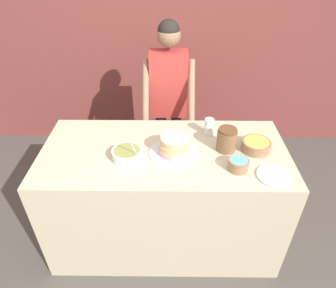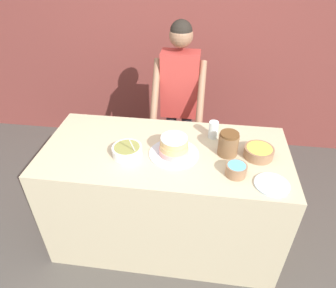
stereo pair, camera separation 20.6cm
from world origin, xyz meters
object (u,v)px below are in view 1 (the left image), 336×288
person_baker (169,92)px  stoneware_jar (227,140)px  drinking_glass (209,127)px  ceramic_plate (274,176)px  frosting_bowl_olive (127,154)px  frosting_bowl_yellow (256,145)px  frosting_bowl_blue (238,164)px  cake (174,147)px

person_baker → stoneware_jar: 0.86m
drinking_glass → ceramic_plate: drinking_glass is taller
frosting_bowl_olive → frosting_bowl_yellow: bearing=6.7°
frosting_bowl_yellow → drinking_glass: drinking_glass is taller
ceramic_plate → frosting_bowl_yellow: bearing=100.9°
frosting_bowl_blue → stoneware_jar: 0.23m
cake → drinking_glass: cake is taller
cake → stoneware_jar: (0.37, 0.06, 0.03)m
person_baker → drinking_glass: (0.31, -0.56, -0.02)m
frosting_bowl_blue → frosting_bowl_olive: bearing=171.8°
drinking_glass → frosting_bowl_blue: bearing=-69.9°
cake → stoneware_jar: 0.38m
frosting_bowl_blue → drinking_glass: bearing=110.1°
drinking_glass → frosting_bowl_olive: bearing=-152.5°
cake → frosting_bowl_blue: (0.42, -0.16, -0.02)m
frosting_bowl_olive → stoneware_jar: bearing=9.1°
frosting_bowl_olive → drinking_glass: size_ratio=1.56×
person_baker → frosting_bowl_yellow: size_ratio=8.19×
frosting_bowl_yellow → drinking_glass: 0.37m
frosting_bowl_olive → stoneware_jar: size_ratio=1.20×
cake → frosting_bowl_olive: bearing=-170.3°
cake → frosting_bowl_blue: cake is taller
stoneware_jar → frosting_bowl_yellow: bearing=-1.0°
frosting_bowl_blue → frosting_bowl_yellow: bearing=52.4°
frosting_bowl_blue → drinking_glass: size_ratio=1.01×
cake → drinking_glass: (0.27, 0.25, 0.01)m
drinking_glass → stoneware_jar: size_ratio=0.77×
person_baker → stoneware_jar: (0.42, -0.76, -0.00)m
cake → drinking_glass: size_ratio=2.64×
frosting_bowl_yellow → frosting_bowl_olive: size_ratio=0.97×
cake → stoneware_jar: stoneware_jar is taller
person_baker → frosting_bowl_yellow: 0.99m
frosting_bowl_blue → ceramic_plate: frosting_bowl_blue is taller
cake → ceramic_plate: bearing=-20.0°
cake → frosting_bowl_blue: 0.45m
person_baker → cake: size_ratio=4.70×
frosting_bowl_blue → frosting_bowl_olive: size_ratio=0.65×
cake → frosting_bowl_yellow: bearing=5.1°
frosting_bowl_olive → ceramic_plate: 0.98m
frosting_bowl_yellow → ceramic_plate: size_ratio=0.92×
frosting_bowl_yellow → ceramic_plate: frosting_bowl_yellow is taller
drinking_glass → frosting_bowl_yellow: bearing=-32.3°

